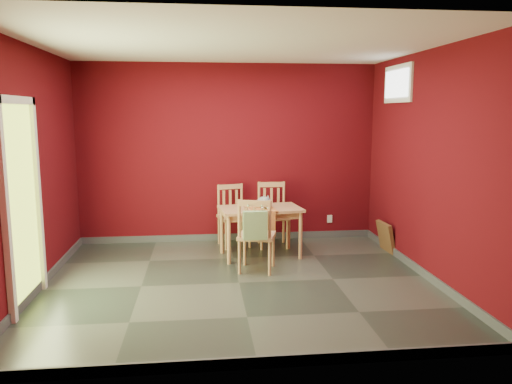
{
  "coord_description": "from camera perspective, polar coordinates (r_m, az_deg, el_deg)",
  "views": [
    {
      "loc": [
        -0.42,
        -5.58,
        1.97
      ],
      "look_at": [
        0.25,
        0.45,
        1.0
      ],
      "focal_mm": 35.0,
      "sensor_mm": 36.0,
      "label": 1
    }
  ],
  "objects": [
    {
      "name": "picture_frame",
      "position": [
        7.38,
        14.61,
        -4.99
      ],
      "size": [
        0.17,
        0.43,
        0.43
      ],
      "color": "brown",
      "rests_on": "ground"
    },
    {
      "name": "chair_far_left",
      "position": [
        7.43,
        -2.63,
        -2.61
      ],
      "size": [
        0.51,
        0.51,
        0.91
      ],
      "color": "tan",
      "rests_on": "ground"
    },
    {
      "name": "outlet_plate",
      "position": [
        8.01,
        8.41,
        -3.05
      ],
      "size": [
        0.08,
        0.02,
        0.12
      ],
      "primitive_type": "cube",
      "color": "silver",
      "rests_on": "room_shell"
    },
    {
      "name": "cat",
      "position": [
        6.81,
        0.94,
        -0.92
      ],
      "size": [
        0.22,
        0.41,
        0.2
      ],
      "primitive_type": null,
      "rotation": [
        0.0,
        0.0,
        -0.02
      ],
      "color": "slate",
      "rests_on": "table_runner"
    },
    {
      "name": "window",
      "position": [
        7.1,
        15.88,
        11.81
      ],
      "size": [
        0.05,
        0.9,
        0.5
      ],
      "color": "white",
      "rests_on": "room_shell"
    },
    {
      "name": "chair_far_right",
      "position": [
        7.41,
        1.91,
        -2.5
      ],
      "size": [
        0.45,
        0.45,
        0.94
      ],
      "color": "tan",
      "rests_on": "ground"
    },
    {
      "name": "dining_table",
      "position": [
        6.83,
        0.5,
        -2.5
      ],
      "size": [
        1.17,
        0.77,
        0.68
      ],
      "color": "tan",
      "rests_on": "ground"
    },
    {
      "name": "ground",
      "position": [
        5.93,
        -1.95,
        -10.32
      ],
      "size": [
        4.5,
        4.5,
        0.0
      ],
      "primitive_type": "plane",
      "color": "#2D342D",
      "rests_on": "ground"
    },
    {
      "name": "table_runner",
      "position": [
        6.72,
        0.62,
        -2.41
      ],
      "size": [
        0.41,
        0.71,
        0.34
      ],
      "color": "#B4612E",
      "rests_on": "dining_table"
    },
    {
      "name": "tote_bag",
      "position": [
        5.95,
        -0.1,
        -3.81
      ],
      "size": [
        0.29,
        0.18,
        0.41
      ],
      "color": "#7C9B63",
      "rests_on": "chair_near"
    },
    {
      "name": "doorway",
      "position": [
        5.55,
        -25.27,
        -0.56
      ],
      "size": [
        0.06,
        1.01,
        2.13
      ],
      "color": "#B7D838",
      "rests_on": "ground"
    },
    {
      "name": "chair_near",
      "position": [
        6.2,
        0.02,
        -4.85
      ],
      "size": [
        0.53,
        0.53,
        0.93
      ],
      "color": "tan",
      "rests_on": "ground"
    },
    {
      "name": "room_shell",
      "position": [
        5.92,
        -1.95,
        -9.86
      ],
      "size": [
        4.5,
        4.5,
        4.5
      ],
      "color": "#49070D",
      "rests_on": "ground"
    }
  ]
}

